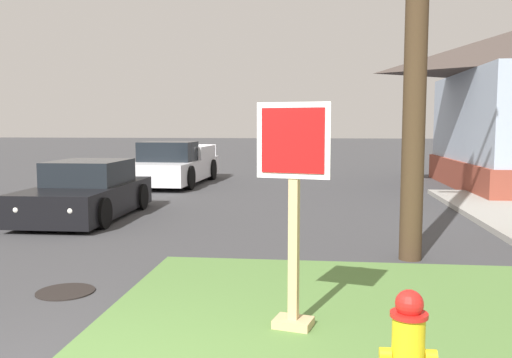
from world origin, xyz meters
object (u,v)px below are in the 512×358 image
stop_sign (293,221)px  pickup_truck_white (174,166)px  fire_hydrant (408,356)px  parked_sedan_black (87,193)px  manhole_cover (65,292)px

stop_sign → pickup_truck_white: (-4.69, 13.11, -0.51)m
fire_hydrant → stop_sign: (-0.84, 1.49, 0.65)m
fire_hydrant → parked_sedan_black: bearing=126.1°
fire_hydrant → manhole_cover: 4.49m
pickup_truck_white → parked_sedan_black: bearing=-91.2°
stop_sign → parked_sedan_black: bearing=127.5°
parked_sedan_black → pickup_truck_white: 6.82m
stop_sign → pickup_truck_white: size_ratio=0.41×
fire_hydrant → stop_sign: bearing=119.5°
stop_sign → pickup_truck_white: stop_sign is taller
manhole_cover → stop_sign: bearing=-20.3°
fire_hydrant → manhole_cover: (-3.67, 2.54, -0.48)m
fire_hydrant → manhole_cover: size_ratio=1.23×
stop_sign → manhole_cover: (-2.82, 1.05, -1.12)m
stop_sign → manhole_cover: 3.21m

